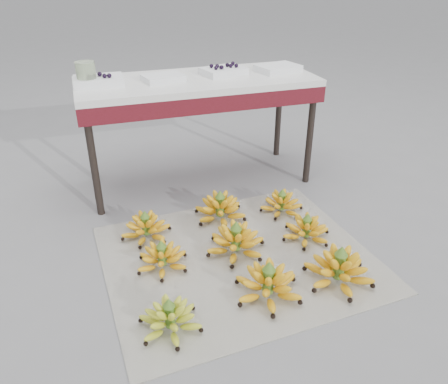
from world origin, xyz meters
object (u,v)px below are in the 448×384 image
object	(u,v)px
tray_right	(223,71)
glass_jar	(86,74)
bunch_back_right	(282,204)
bunch_front_left	(170,319)
bunch_front_right	(339,269)
tray_far_right	(278,68)
bunch_mid_right	(306,230)
vendor_table	(197,91)
bunch_mid_left	(162,258)
bunch_mid_center	(236,242)
newspaper_mat	(238,258)
tray_left	(163,78)
bunch_back_center	(220,209)
bunch_front_center	(268,284)
tray_far_left	(98,81)
bunch_back_left	(146,228)

from	to	relation	value
tray_right	glass_jar	size ratio (longest dim) A/B	2.17
bunch_back_right	bunch_front_left	bearing A→B (deg)	-117.73
bunch_front_right	tray_right	size ratio (longest dim) A/B	1.18
tray_far_right	glass_jar	world-z (taller)	glass_jar
bunch_mid_right	vendor_table	world-z (taller)	vendor_table
bunch_mid_left	bunch_back_right	size ratio (longest dim) A/B	0.85
bunch_back_right	bunch_mid_center	bearing A→B (deg)	-121.40
newspaper_mat	bunch_back_right	distance (m)	0.51
glass_jar	tray_left	bearing A→B (deg)	-2.59
bunch_back_center	bunch_mid_left	bearing A→B (deg)	-153.02
bunch_front_center	bunch_back_center	world-z (taller)	bunch_front_center
bunch_mid_center	tray_left	xyz separation A→B (m)	(-0.15, 0.82, 0.62)
bunch_front_left	newspaper_mat	bearing A→B (deg)	18.75
bunch_front_right	tray_far_left	bearing A→B (deg)	120.08
tray_far_left	bunch_front_right	bearing A→B (deg)	-54.03
tray_left	tray_far_right	bearing A→B (deg)	0.53
bunch_back_right	tray_left	xyz separation A→B (m)	(-0.53, 0.54, 0.63)
bunch_mid_right	tray_far_right	world-z (taller)	tray_far_right
bunch_front_center	bunch_mid_center	xyz separation A→B (m)	(-0.02, 0.34, -0.00)
bunch_back_center	tray_far_left	distance (m)	0.98
bunch_front_center	bunch_back_right	world-z (taller)	bunch_front_center
bunch_front_right	tray_right	distance (m)	1.37
bunch_back_center	tray_far_left	world-z (taller)	tray_far_left
tray_left	glass_jar	bearing A→B (deg)	177.41
vendor_table	newspaper_mat	bearing A→B (deg)	-93.30
tray_far_left	tray_right	world-z (taller)	tray_far_left
bunch_back_right	tray_far_right	size ratio (longest dim) A/B	1.09
bunch_mid_right	tray_left	world-z (taller)	tray_left
tray_left	glass_jar	distance (m)	0.42
vendor_table	tray_far_left	xyz separation A→B (m)	(-0.56, 0.03, 0.10)
tray_right	tray_left	bearing A→B (deg)	-173.68
tray_far_left	tray_far_right	size ratio (longest dim) A/B	0.96
bunch_front_left	bunch_back_center	xyz separation A→B (m)	(0.44, 0.72, 0.01)
newspaper_mat	bunch_front_right	world-z (taller)	bunch_front_right
vendor_table	glass_jar	size ratio (longest dim) A/B	10.55
tray_far_right	bunch_front_center	bearing A→B (deg)	-114.69
bunch_mid_center	vendor_table	bearing A→B (deg)	91.66
bunch_mid_left	tray_far_right	bearing A→B (deg)	45.82
tray_far_right	bunch_back_left	bearing A→B (deg)	-149.90
bunch_mid_left	tray_left	bearing A→B (deg)	79.59
tray_left	tray_far_right	xyz separation A→B (m)	(0.72, 0.01, 0.00)
vendor_table	glass_jar	world-z (taller)	glass_jar
bunch_front_right	vendor_table	xyz separation A→B (m)	(-0.32, 1.17, 0.52)
bunch_mid_center	bunch_back_center	distance (m)	0.33
bunch_front_right	glass_jar	world-z (taller)	glass_jar
bunch_front_right	bunch_mid_left	world-z (taller)	bunch_front_right
tray_right	glass_jar	xyz separation A→B (m)	(-0.79, -0.02, 0.04)
newspaper_mat	bunch_back_center	distance (m)	0.38
bunch_back_center	glass_jar	bearing A→B (deg)	125.79
bunch_back_center	bunch_back_right	size ratio (longest dim) A/B	1.11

